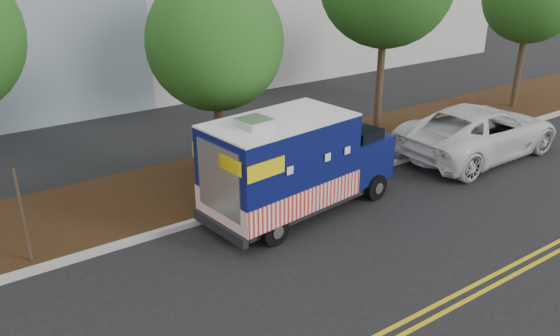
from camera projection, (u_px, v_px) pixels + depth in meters
ground at (267, 232)px, 13.84m from camera, size 120.00×120.00×0.00m
curb at (239, 209)px, 14.88m from camera, size 120.00×0.18×0.15m
mulch_strip at (204, 183)px, 16.47m from camera, size 120.00×4.00×0.15m
centerline_near at (395, 327)px, 10.46m from camera, size 120.00×0.10×0.01m
centerline_far at (404, 334)px, 10.27m from camera, size 120.00×0.10×0.01m
tree_b at (215, 42)px, 15.51m from camera, size 3.95×3.95×6.15m
sign_post at (24, 219)px, 11.95m from camera, size 0.06×0.06×2.40m
food_truck at (294, 167)px, 14.34m from camera, size 5.79×2.74×2.94m
white_car at (479, 131)px, 18.51m from camera, size 6.31×3.02×1.74m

